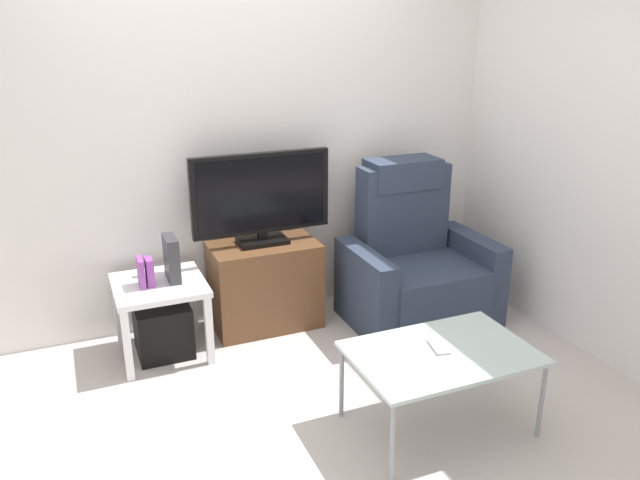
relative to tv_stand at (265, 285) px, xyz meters
name	(u,v)px	position (x,y,z in m)	size (l,w,h in m)	color
ground_plane	(296,392)	(-0.11, -0.86, -0.30)	(6.40, 6.40, 0.00)	#BCB2AD
wall_back	(232,131)	(-0.11, 0.27, 1.00)	(6.40, 0.06, 2.60)	silver
wall_side	(584,139)	(1.77, -0.86, 1.00)	(0.06, 4.48, 2.60)	silver
tv_stand	(265,285)	(0.00, 0.00, 0.00)	(0.71, 0.41, 0.59)	brown
television	(261,197)	(0.00, 0.02, 0.61)	(0.92, 0.20, 0.60)	black
recliner_armchair	(415,266)	(1.00, -0.26, 0.08)	(0.98, 0.78, 1.08)	#2D384C
side_table	(160,294)	(-0.71, -0.12, 0.11)	(0.54, 0.54, 0.48)	white
subwoofer_box	(163,329)	(-0.71, -0.12, -0.13)	(0.33, 0.33, 0.33)	black
book_leftmost	(141,273)	(-0.81, -0.14, 0.27)	(0.03, 0.14, 0.18)	purple
book_middle	(150,272)	(-0.76, -0.14, 0.27)	(0.04, 0.11, 0.17)	purple
game_console	(172,259)	(-0.62, -0.11, 0.32)	(0.07, 0.20, 0.28)	#333338
coffee_table	(442,356)	(0.46, -1.43, 0.11)	(0.90, 0.60, 0.44)	#B2C6C1
cell_phone	(439,347)	(0.46, -1.39, 0.15)	(0.07, 0.15, 0.01)	#B7B7BC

